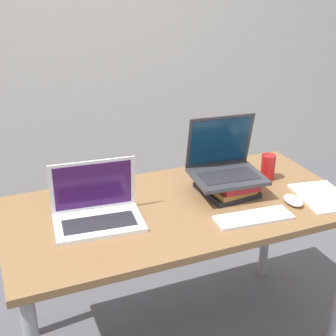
% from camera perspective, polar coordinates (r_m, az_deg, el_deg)
% --- Properties ---
extents(wall_back, '(8.00, 0.05, 2.70)m').
position_cam_1_polar(wall_back, '(3.31, -10.38, 17.69)').
color(wall_back, silver).
rests_on(wall_back, ground_plane).
extents(desk, '(1.46, 0.73, 0.74)m').
position_cam_1_polar(desk, '(2.02, 1.39, -6.60)').
color(desk, brown).
rests_on(desk, ground_plane).
extents(laptop_left, '(0.36, 0.25, 0.24)m').
position_cam_1_polar(laptop_left, '(1.86, -8.66, -5.11)').
color(laptop_left, silver).
rests_on(laptop_left, desk).
extents(book_stack, '(0.23, 0.25, 0.08)m').
position_cam_1_polar(book_stack, '(2.08, 7.40, -2.11)').
color(book_stack, black).
rests_on(book_stack, desk).
extents(laptop_on_books, '(0.32, 0.28, 0.26)m').
position_cam_1_polar(laptop_on_books, '(2.06, 6.93, 0.45)').
color(laptop_on_books, '#333338').
rests_on(laptop_on_books, book_stack).
extents(wireless_keyboard, '(0.32, 0.13, 0.01)m').
position_cam_1_polar(wireless_keyboard, '(1.90, 10.40, -5.95)').
color(wireless_keyboard, silver).
rests_on(wireless_keyboard, desk).
extents(mouse, '(0.06, 0.11, 0.03)m').
position_cam_1_polar(mouse, '(2.05, 15.01, -3.84)').
color(mouse, white).
rests_on(mouse, desk).
extents(notepad, '(0.24, 0.31, 0.01)m').
position_cam_1_polar(notepad, '(2.14, 18.33, -3.34)').
color(notepad, silver).
rests_on(notepad, desk).
extents(soda_can, '(0.07, 0.07, 0.12)m').
position_cam_1_polar(soda_can, '(2.24, 12.09, 0.11)').
color(soda_can, red).
rests_on(soda_can, desk).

